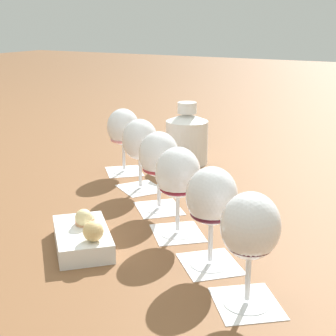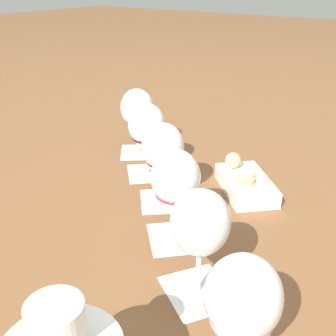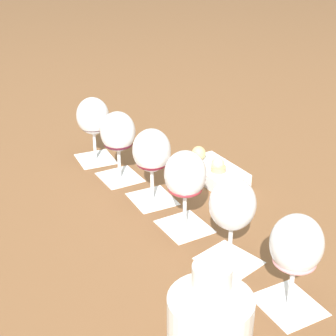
{
  "view_description": "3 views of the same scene",
  "coord_description": "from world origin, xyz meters",
  "px_view_note": "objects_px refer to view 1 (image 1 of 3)",
  "views": [
    {
      "loc": [
        0.48,
        -0.86,
        0.4
      ],
      "look_at": [
        0.0,
        -0.0,
        0.11
      ],
      "focal_mm": 55.0,
      "sensor_mm": 36.0,
      "label": 1
    },
    {
      "loc": [
        -0.4,
        0.56,
        0.43
      ],
      "look_at": [
        0.0,
        -0.0,
        0.11
      ],
      "focal_mm": 45.0,
      "sensor_mm": 36.0,
      "label": 2
    },
    {
      "loc": [
        -0.23,
        0.93,
        0.57
      ],
      "look_at": [
        0.0,
        -0.0,
        0.11
      ],
      "focal_mm": 55.0,
      "sensor_mm": 36.0,
      "label": 3
    }
  ],
  "objects_px": {
    "wine_glass_1": "(140,143)",
    "snack_dish": "(83,236)",
    "wine_glass_0": "(123,130)",
    "wine_glass_3": "(178,177)",
    "ceramic_vase": "(187,137)",
    "wine_glass_4": "(212,201)",
    "wine_glass_5": "(250,231)",
    "wine_glass_2": "(159,158)"
  },
  "relations": [
    {
      "from": "wine_glass_1",
      "to": "snack_dish",
      "type": "xyz_separation_m",
      "value": [
        0.08,
        -0.33,
        -0.09
      ]
    },
    {
      "from": "wine_glass_0",
      "to": "snack_dish",
      "type": "height_order",
      "value": "wine_glass_0"
    },
    {
      "from": "wine_glass_1",
      "to": "wine_glass_3",
      "type": "xyz_separation_m",
      "value": [
        0.2,
        -0.19,
        0.0
      ]
    },
    {
      "from": "ceramic_vase",
      "to": "wine_glass_4",
      "type": "bearing_deg",
      "value": -59.39
    },
    {
      "from": "wine_glass_3",
      "to": "wine_glass_5",
      "type": "height_order",
      "value": "same"
    },
    {
      "from": "wine_glass_3",
      "to": "wine_glass_4",
      "type": "distance_m",
      "value": 0.14
    },
    {
      "from": "wine_glass_1",
      "to": "wine_glass_5",
      "type": "height_order",
      "value": "same"
    },
    {
      "from": "wine_glass_1",
      "to": "wine_glass_4",
      "type": "xyz_separation_m",
      "value": [
        0.31,
        -0.28,
        0.0
      ]
    },
    {
      "from": "wine_glass_1",
      "to": "ceramic_vase",
      "type": "height_order",
      "value": "ceramic_vase"
    },
    {
      "from": "wine_glass_4",
      "to": "wine_glass_5",
      "type": "distance_m",
      "value": 0.13
    },
    {
      "from": "wine_glass_3",
      "to": "wine_glass_4",
      "type": "relative_size",
      "value": 1.0
    },
    {
      "from": "wine_glass_2",
      "to": "ceramic_vase",
      "type": "height_order",
      "value": "ceramic_vase"
    },
    {
      "from": "wine_glass_4",
      "to": "snack_dish",
      "type": "distance_m",
      "value": 0.25
    },
    {
      "from": "wine_glass_5",
      "to": "snack_dish",
      "type": "bearing_deg",
      "value": 173.6
    },
    {
      "from": "wine_glass_1",
      "to": "wine_glass_4",
      "type": "distance_m",
      "value": 0.42
    },
    {
      "from": "wine_glass_4",
      "to": "wine_glass_2",
      "type": "bearing_deg",
      "value": 138.07
    },
    {
      "from": "wine_glass_1",
      "to": "wine_glass_2",
      "type": "distance_m",
      "value": 0.14
    },
    {
      "from": "wine_glass_1",
      "to": "wine_glass_2",
      "type": "height_order",
      "value": "same"
    },
    {
      "from": "wine_glass_5",
      "to": "snack_dish",
      "type": "height_order",
      "value": "wine_glass_5"
    },
    {
      "from": "wine_glass_1",
      "to": "ceramic_vase",
      "type": "relative_size",
      "value": 0.97
    },
    {
      "from": "wine_glass_0",
      "to": "wine_glass_4",
      "type": "relative_size",
      "value": 1.0
    },
    {
      "from": "snack_dish",
      "to": "ceramic_vase",
      "type": "bearing_deg",
      "value": 98.72
    },
    {
      "from": "snack_dish",
      "to": "wine_glass_0",
      "type": "bearing_deg",
      "value": 114.72
    },
    {
      "from": "wine_glass_0",
      "to": "wine_glass_5",
      "type": "bearing_deg",
      "value": -41.66
    },
    {
      "from": "wine_glass_0",
      "to": "wine_glass_3",
      "type": "relative_size",
      "value": 1.0
    },
    {
      "from": "ceramic_vase",
      "to": "snack_dish",
      "type": "distance_m",
      "value": 0.59
    },
    {
      "from": "wine_glass_1",
      "to": "wine_glass_5",
      "type": "bearing_deg",
      "value": -41.82
    },
    {
      "from": "wine_glass_1",
      "to": "wine_glass_2",
      "type": "bearing_deg",
      "value": -41.89
    },
    {
      "from": "wine_glass_1",
      "to": "wine_glass_4",
      "type": "bearing_deg",
      "value": -41.92
    },
    {
      "from": "wine_glass_2",
      "to": "wine_glass_3",
      "type": "distance_m",
      "value": 0.14
    },
    {
      "from": "ceramic_vase",
      "to": "wine_glass_0",
      "type": "bearing_deg",
      "value": -124.18
    },
    {
      "from": "wine_glass_2",
      "to": "wine_glass_4",
      "type": "height_order",
      "value": "same"
    },
    {
      "from": "wine_glass_4",
      "to": "snack_dish",
      "type": "xyz_separation_m",
      "value": [
        -0.23,
        -0.05,
        -0.09
      ]
    },
    {
      "from": "wine_glass_3",
      "to": "snack_dish",
      "type": "height_order",
      "value": "wine_glass_3"
    },
    {
      "from": "ceramic_vase",
      "to": "wine_glass_5",
      "type": "bearing_deg",
      "value": -56.31
    },
    {
      "from": "wine_glass_0",
      "to": "ceramic_vase",
      "type": "height_order",
      "value": "ceramic_vase"
    },
    {
      "from": "wine_glass_5",
      "to": "ceramic_vase",
      "type": "distance_m",
      "value": 0.75
    },
    {
      "from": "wine_glass_0",
      "to": "wine_glass_4",
      "type": "distance_m",
      "value": 0.57
    },
    {
      "from": "wine_glass_4",
      "to": "snack_dish",
      "type": "height_order",
      "value": "wine_glass_4"
    },
    {
      "from": "wine_glass_4",
      "to": "snack_dish",
      "type": "bearing_deg",
      "value": -167.57
    },
    {
      "from": "wine_glass_2",
      "to": "ceramic_vase",
      "type": "distance_m",
      "value": 0.37
    },
    {
      "from": "wine_glass_0",
      "to": "wine_glass_4",
      "type": "bearing_deg",
      "value": -41.7
    }
  ]
}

